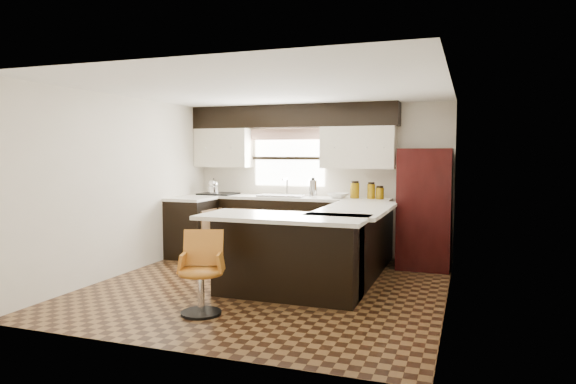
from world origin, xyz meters
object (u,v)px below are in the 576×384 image
at_px(peninsula_long, 352,246).
at_px(bar_chair, 201,273).
at_px(peninsula_return, 288,258).
at_px(refrigerator, 425,208).

distance_m(peninsula_long, bar_chair, 2.20).
distance_m(peninsula_return, bar_chair, 1.09).
bearing_deg(bar_chair, refrigerator, 37.67).
xyz_separation_m(peninsula_return, bar_chair, (-0.61, -0.91, -0.03)).
height_order(peninsula_return, bar_chair, peninsula_return).
distance_m(peninsula_long, peninsula_return, 1.11).
xyz_separation_m(peninsula_return, refrigerator, (1.34, 2.06, 0.40)).
distance_m(refrigerator, bar_chair, 3.58).
xyz_separation_m(refrigerator, bar_chair, (-1.95, -2.97, -0.43)).
xyz_separation_m(peninsula_long, bar_chair, (-1.14, -1.88, -0.03)).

